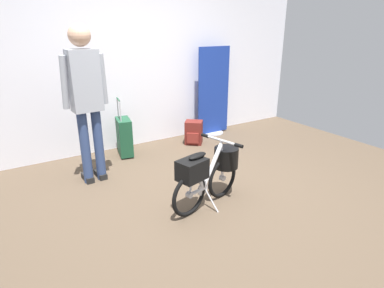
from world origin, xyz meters
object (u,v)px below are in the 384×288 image
visitor_near_wall (86,95)px  folding_bike_foreground (210,171)px  floor_banner_stand (214,97)px  backpack_on_floor (194,133)px  rolling_suitcase (124,136)px

visitor_near_wall → folding_bike_foreground: bearing=-54.2°
floor_banner_stand → backpack_on_floor: 0.77m
rolling_suitcase → folding_bike_foreground: bearing=-81.9°
folding_bike_foreground → rolling_suitcase: rolling_suitcase is taller
rolling_suitcase → backpack_on_floor: bearing=-5.9°
floor_banner_stand → backpack_on_floor: (-0.56, -0.26, -0.46)m
folding_bike_foreground → rolling_suitcase: 1.78m
backpack_on_floor → visitor_near_wall: bearing=-165.0°
floor_banner_stand → backpack_on_floor: bearing=-154.8°
folding_bike_foreground → visitor_near_wall: (-0.86, 1.18, 0.67)m
floor_banner_stand → folding_bike_foreground: 2.38m
folding_bike_foreground → floor_banner_stand: bearing=53.6°
visitor_near_wall → backpack_on_floor: visitor_near_wall is taller
visitor_near_wall → rolling_suitcase: size_ratio=2.16×
rolling_suitcase → backpack_on_floor: (1.10, -0.11, -0.10)m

